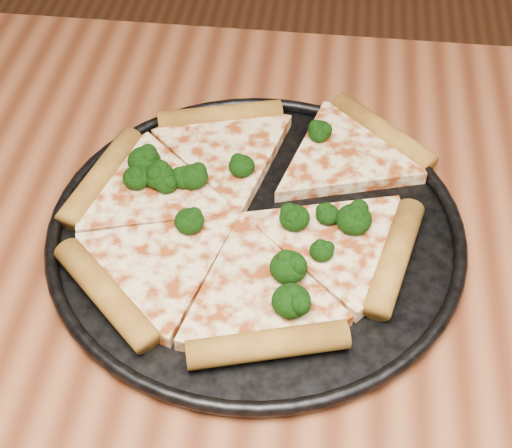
# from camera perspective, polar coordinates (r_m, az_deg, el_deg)

# --- Properties ---
(dining_table) EXTENTS (1.20, 0.90, 0.75)m
(dining_table) POSITION_cam_1_polar(r_m,az_deg,el_deg) (0.65, 3.88, -15.75)
(dining_table) COLOR brown
(dining_table) RESTS_ON ground
(pizza_pan) EXTENTS (0.35, 0.35, 0.02)m
(pizza_pan) POSITION_cam_1_polar(r_m,az_deg,el_deg) (0.65, -0.00, -0.50)
(pizza_pan) COLOR black
(pizza_pan) RESTS_ON dining_table
(pizza) EXTENTS (0.33, 0.33, 0.02)m
(pizza) POSITION_cam_1_polar(r_m,az_deg,el_deg) (0.65, -0.71, 0.95)
(pizza) COLOR #FFDC9C
(pizza) RESTS_ON pizza_pan
(broccoli_florets) EXTENTS (0.22, 0.23, 0.02)m
(broccoli_florets) POSITION_cam_1_polar(r_m,az_deg,el_deg) (0.64, -1.06, 1.51)
(broccoli_florets) COLOR black
(broccoli_florets) RESTS_ON pizza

